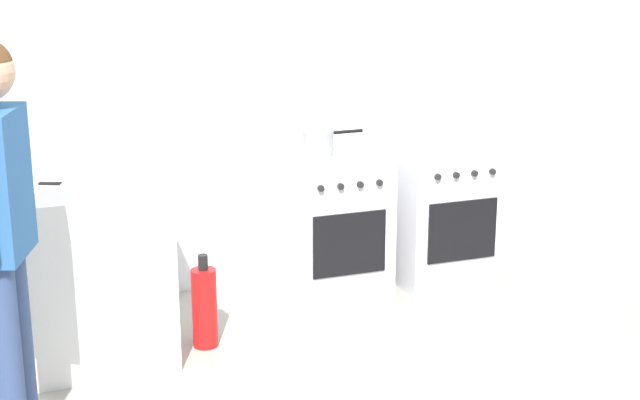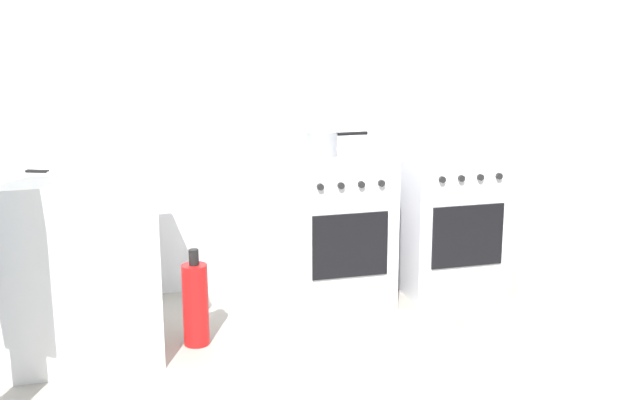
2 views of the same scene
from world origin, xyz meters
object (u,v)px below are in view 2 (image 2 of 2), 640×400
object	(u,v)px
oven_left	(334,227)
knife_bread	(58,172)
oven_right	(446,219)
pot	(322,143)
fire_extinguisher	(196,303)

from	to	relation	value
oven_left	knife_bread	size ratio (longest dim) A/B	2.54
oven_left	oven_right	world-z (taller)	same
knife_bread	pot	bearing A→B (deg)	15.03
knife_bread	fire_extinguisher	size ratio (longest dim) A/B	0.67
oven_right	fire_extinguisher	xyz separation A→B (m)	(-1.57, -0.48, -0.21)
pot	oven_right	bearing A→B (deg)	0.36
oven_right	fire_extinguisher	size ratio (longest dim) A/B	1.70
oven_left	knife_bread	bearing A→B (deg)	-165.52
oven_left	fire_extinguisher	xyz separation A→B (m)	(-0.87, -0.48, -0.21)
oven_right	oven_left	bearing A→B (deg)	-180.00
oven_right	pot	distance (m)	0.92
knife_bread	fire_extinguisher	xyz separation A→B (m)	(0.61, -0.10, -0.69)
pot	knife_bread	bearing A→B (deg)	-164.97
oven_right	knife_bread	bearing A→B (deg)	-170.06
fire_extinguisher	pot	bearing A→B (deg)	30.73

